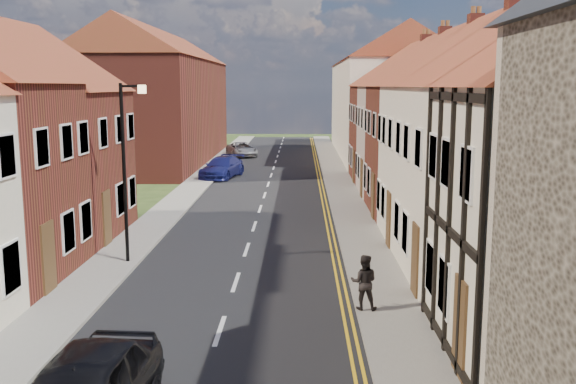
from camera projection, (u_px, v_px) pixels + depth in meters
road at (260, 209)px, 31.72m from camera, size 7.00×90.00×0.02m
pavement_left at (172, 208)px, 31.79m from camera, size 1.80×90.00×0.12m
pavement_right at (349, 208)px, 31.62m from camera, size 1.80×90.00×0.12m
cottage_r_white_near at (546, 139)px, 19.06m from camera, size 8.30×6.00×9.00m
cottage_r_cream_mid at (492, 127)px, 24.39m from camera, size 8.30×5.20×9.00m
cottage_r_pink at (458, 120)px, 29.72m from camera, size 8.30×6.00×9.00m
cottage_r_white_far at (434, 115)px, 35.04m from camera, size 8.30×5.20×9.00m
cottage_r_cream_far at (417, 111)px, 40.37m from camera, size 8.30×6.00×9.00m
cottage_l_pink at (13, 129)px, 25.12m from camera, size 8.30×6.30×8.80m
block_right_far at (385, 94)px, 55.33m from camera, size 8.30×24.20×10.50m
block_left_far at (158, 95)px, 50.76m from camera, size 8.30×24.20×10.50m
lamppost at (126, 162)px, 21.35m from camera, size 0.88×0.15×6.00m
car_far at (222, 167)px, 42.42m from camera, size 2.95×5.07×1.38m
car_distant at (242, 149)px, 55.31m from camera, size 3.34×4.79×1.21m
pedestrian_right at (364, 282)px, 17.07m from camera, size 0.80×0.66×1.49m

